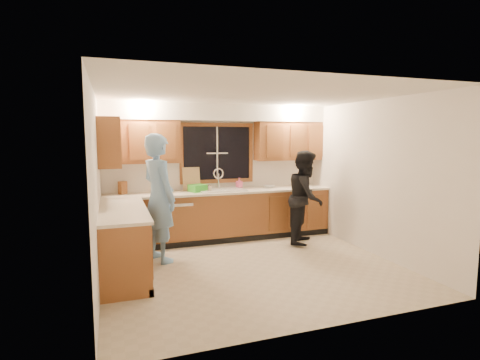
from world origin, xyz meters
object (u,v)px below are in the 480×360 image
object	(u,v)px
man	(159,198)
knife_block	(123,188)
sink	(222,193)
bowl	(269,187)
dish_crate	(198,188)
soap_bottle	(239,183)
dishwasher	(176,221)
woman	(306,197)
stove	(125,254)

from	to	relation	value
man	knife_block	xyz separation A→B (m)	(-0.50, 1.01, 0.05)
sink	bowl	bearing A→B (deg)	2.95
dish_crate	soap_bottle	world-z (taller)	soap_bottle
dishwasher	dish_crate	bearing A→B (deg)	2.85
dishwasher	woman	xyz separation A→B (m)	(2.22, -0.70, 0.42)
man	woman	bearing A→B (deg)	-109.51
man	woman	world-z (taller)	man
dish_crate	knife_block	bearing A→B (deg)	173.26
dishwasher	woman	world-z (taller)	woman
dish_crate	soap_bottle	xyz separation A→B (m)	(0.85, 0.15, 0.04)
stove	dish_crate	world-z (taller)	dish_crate
sink	man	size ratio (longest dim) A/B	0.44
sink	dish_crate	xyz separation A→B (m)	(-0.45, 0.01, 0.12)
dishwasher	man	distance (m)	1.08
sink	dish_crate	bearing A→B (deg)	179.30
man	soap_bottle	distance (m)	1.93
man	soap_bottle	size ratio (longest dim) A/B	9.40
stove	soap_bottle	size ratio (longest dim) A/B	4.31
knife_block	sink	bearing A→B (deg)	-39.43
soap_bottle	dish_crate	bearing A→B (deg)	-169.93
sink	woman	size ratio (longest dim) A/B	0.52
dishwasher	man	bearing A→B (deg)	-115.26
sink	knife_block	xyz separation A→B (m)	(-1.74, 0.16, 0.17)
man	dishwasher	bearing A→B (deg)	-47.61
knife_block	soap_bottle	xyz separation A→B (m)	(2.14, -0.00, -0.01)
woman	dishwasher	bearing A→B (deg)	110.40
sink	stove	xyz separation A→B (m)	(-1.80, -1.82, -0.41)
soap_bottle	stove	bearing A→B (deg)	-138.02
dish_crate	sink	bearing A→B (deg)	-0.70
sink	soap_bottle	size ratio (longest dim) A/B	4.12
soap_bottle	man	bearing A→B (deg)	-148.60
stove	soap_bottle	xyz separation A→B (m)	(2.20, 1.98, 0.57)
stove	knife_block	size ratio (longest dim) A/B	4.03
sink	woman	xyz separation A→B (m)	(1.37, -0.72, -0.03)
dishwasher	woman	size ratio (longest dim) A/B	0.49
dish_crate	bowl	world-z (taller)	dish_crate
dishwasher	stove	size ratio (longest dim) A/B	0.91
dish_crate	bowl	xyz separation A→B (m)	(1.43, 0.05, -0.04)
stove	soap_bottle	distance (m)	3.02
soap_bottle	bowl	bearing A→B (deg)	-10.25
dishwasher	stove	world-z (taller)	stove
man	knife_block	distance (m)	1.12
stove	knife_block	world-z (taller)	knife_block
woman	bowl	distance (m)	0.87
dishwasher	dish_crate	xyz separation A→B (m)	(0.40, 0.02, 0.57)
sink	man	world-z (taller)	man
sink	dishwasher	world-z (taller)	sink
stove	dish_crate	xyz separation A→B (m)	(1.35, 1.83, 0.53)
dish_crate	man	bearing A→B (deg)	-133.06
bowl	dish_crate	bearing A→B (deg)	-178.19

